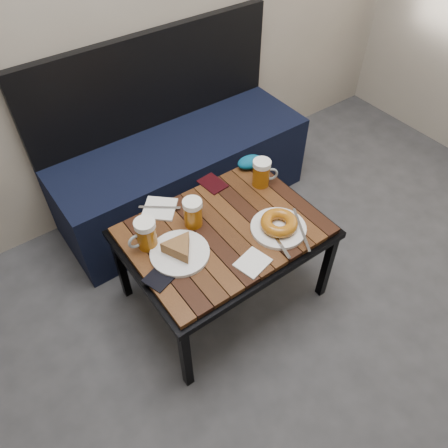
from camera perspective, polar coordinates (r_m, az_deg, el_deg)
bench at (r=2.47m, az=-5.78°, el=7.50°), size 1.40×0.50×0.95m
cafe_table at (r=1.87m, az=-0.00°, el=-1.51°), size 0.84×0.62×0.47m
beer_mug_left at (r=1.75m, az=-10.19°, el=-1.32°), size 0.12×0.09×0.14m
beer_mug_centre at (r=1.82m, az=-4.05°, el=1.53°), size 0.12×0.10×0.13m
beer_mug_right at (r=2.01m, az=4.96°, el=6.67°), size 0.13×0.11×0.13m
plate_pie at (r=1.74m, az=-5.83°, el=-3.40°), size 0.24×0.24×0.07m
plate_bagel at (r=1.83m, az=7.18°, el=-0.14°), size 0.25×0.30×0.06m
napkin_left at (r=1.94m, az=-8.40°, el=2.02°), size 0.19×0.19×0.01m
napkin_right at (r=1.72m, az=3.78°, el=-5.06°), size 0.15×0.13×0.01m
passport_navy at (r=1.70m, az=-8.09°, el=-6.67°), size 0.16×0.13×0.01m
passport_burgundy at (r=2.04m, az=-1.50°, el=5.29°), size 0.10×0.14×0.01m
knit_pouch at (r=2.13m, az=3.41°, el=8.09°), size 0.14×0.10×0.06m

